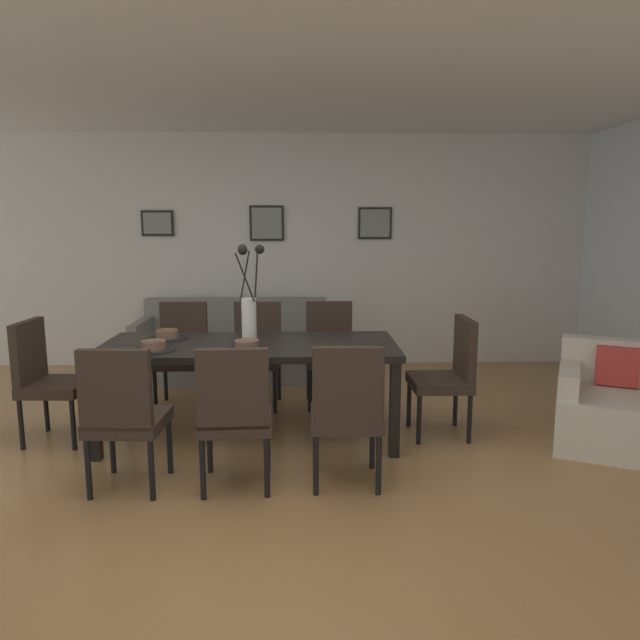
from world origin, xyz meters
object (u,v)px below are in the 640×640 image
at_px(dining_chair_head_west, 46,375).
at_px(centerpiece_vase, 249,306).
at_px(bowl_near_left, 154,344).
at_px(dining_chair_near_left, 124,412).
at_px(framed_picture_left, 157,223).
at_px(framed_picture_right, 375,223).
at_px(bowl_near_right, 167,333).
at_px(dining_chair_near_right, 182,349).
at_px(dining_chair_mid_left, 347,408).
at_px(dining_chair_far_left, 235,411).
at_px(dining_chair_head_east, 450,371).
at_px(dining_chair_far_right, 256,349).
at_px(sofa, 234,350).
at_px(armchair, 616,408).
at_px(framed_picture_center, 267,223).
at_px(dining_chair_mid_right, 330,348).
at_px(bowl_far_left, 247,344).
at_px(dining_table, 250,352).

xyz_separation_m(dining_chair_head_west, centerpiece_vase, (1.53, 0.01, 0.51)).
relative_size(centerpiece_vase, bowl_near_left, 4.32).
distance_m(dining_chair_near_left, framed_picture_left, 3.43).
bearing_deg(framed_picture_right, bowl_near_right, -131.60).
xyz_separation_m(dining_chair_near_right, dining_chair_head_west, (-0.84, -0.86, 0.00)).
bearing_deg(framed_picture_left, centerpiece_vase, -62.33).
xyz_separation_m(dining_chair_near_right, dining_chair_mid_left, (1.35, -1.70, 0.00)).
xyz_separation_m(dining_chair_far_left, framed_picture_left, (-1.20, 3.20, 1.11)).
relative_size(dining_chair_head_east, framed_picture_right, 2.43).
relative_size(framed_picture_left, framed_picture_right, 0.94).
xyz_separation_m(dining_chair_mid_left, bowl_near_left, (-1.33, 0.65, 0.27)).
distance_m(dining_chair_far_right, dining_chair_head_west, 1.73).
xyz_separation_m(dining_chair_mid_left, sofa, (-1.01, 2.70, -0.23)).
distance_m(sofa, armchair, 3.68).
relative_size(dining_chair_far_left, framed_picture_center, 2.35).
xyz_separation_m(dining_chair_head_east, sofa, (-1.87, 1.82, -0.23)).
bearing_deg(framed_picture_right, sofa, -162.83).
height_order(dining_chair_far_left, dining_chair_head_west, same).
distance_m(dining_chair_mid_left, armchair, 2.15).
height_order(dining_chair_near_right, dining_chair_far_right, same).
height_order(dining_chair_near_right, framed_picture_center, framed_picture_center).
relative_size(dining_chair_far_right, framed_picture_center, 2.35).
bearing_deg(dining_chair_mid_right, bowl_near_right, -153.64).
bearing_deg(dining_chair_head_west, bowl_far_left, -7.25).
distance_m(dining_chair_far_right, framed_picture_right, 2.22).
height_order(dining_chair_far_left, framed_picture_center, framed_picture_center).
height_order(dining_chair_far_left, centerpiece_vase, centerpiece_vase).
relative_size(bowl_near_right, framed_picture_right, 0.45).
height_order(dining_chair_head_east, bowl_near_right, dining_chair_head_east).
xyz_separation_m(dining_chair_head_west, framed_picture_right, (2.74, 2.33, 1.11)).
xyz_separation_m(dining_chair_far_right, bowl_near_right, (-0.64, -0.64, 0.27)).
relative_size(dining_chair_far_right, bowl_near_right, 5.41).
height_order(dining_chair_near_left, centerpiece_vase, centerpiece_vase).
xyz_separation_m(dining_chair_head_west, sofa, (1.18, 1.85, -0.23)).
bearing_deg(dining_table, armchair, -4.79).
bearing_deg(bowl_near_left, centerpiece_vase, 17.52).
relative_size(bowl_near_left, bowl_far_left, 1.00).
xyz_separation_m(dining_chair_near_right, bowl_near_left, (0.02, -1.05, 0.27)).
bearing_deg(dining_chair_mid_right, dining_chair_far_left, -110.67).
relative_size(dining_chair_far_left, bowl_near_left, 5.41).
xyz_separation_m(dining_table, dining_chair_head_east, (1.53, 0.02, -0.16)).
bearing_deg(framed_picture_left, framed_picture_center, -0.01).
relative_size(dining_table, framed_picture_left, 6.18).
distance_m(dining_chair_far_right, centerpiece_vase, 0.99).
distance_m(bowl_near_right, framed_picture_left, 2.34).
bearing_deg(dining_chair_head_east, bowl_near_left, -174.10).
distance_m(dining_chair_mid_right, dining_chair_head_east, 1.21).
relative_size(bowl_near_left, armchair, 0.16).
height_order(dining_chair_near_left, dining_chair_far_left, same).
bearing_deg(dining_chair_head_west, dining_chair_far_right, 29.68).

